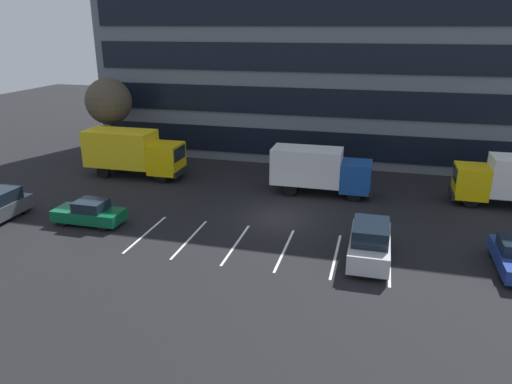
{
  "coord_description": "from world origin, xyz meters",
  "views": [
    {
      "loc": [
        5.94,
        -27.91,
        11.73
      ],
      "look_at": [
        -1.56,
        0.67,
        1.4
      ],
      "focal_mm": 33.68,
      "sensor_mm": 36.0,
      "label": 1
    }
  ],
  "objects": [
    {
      "name": "office_building",
      "position": [
        0.0,
        17.95,
        10.8
      ],
      "size": [
        39.61,
        11.32,
        21.6
      ],
      "color": "slate",
      "rests_on": "ground_plane"
    },
    {
      "name": "lot_markings",
      "position": [
        -0.0,
        -4.39,
        0.0
      ],
      "size": [
        14.14,
        5.4,
        0.01
      ],
      "color": "silver",
      "rests_on": "ground_plane"
    },
    {
      "name": "sedan_forest",
      "position": [
        -11.01,
        -3.88,
        0.73
      ],
      "size": [
        4.33,
        1.81,
        1.55
      ],
      "color": "#0C5933",
      "rests_on": "ground_plane"
    },
    {
      "name": "box_truck_blue",
      "position": [
        1.93,
        5.35,
        1.89
      ],
      "size": [
        7.23,
        2.4,
        3.35
      ],
      "color": "#194799",
      "rests_on": "ground_plane"
    },
    {
      "name": "ground_plane",
      "position": [
        0.0,
        0.0,
        0.0
      ],
      "size": [
        120.0,
        120.0,
        0.0
      ],
      "primitive_type": "plane",
      "color": "black"
    },
    {
      "name": "bare_tree",
      "position": [
        -17.0,
        9.22,
        5.44
      ],
      "size": [
        3.97,
        3.97,
        7.44
      ],
      "color": "#473323",
      "rests_on": "ground_plane"
    },
    {
      "name": "suv_charcoal",
      "position": [
        -16.9,
        -4.66,
        0.92
      ],
      "size": [
        1.78,
        4.2,
        1.9
      ],
      "color": "#474C51",
      "rests_on": "ground_plane"
    },
    {
      "name": "box_truck_yellow_all",
      "position": [
        -13.22,
        5.86,
        2.1
      ],
      "size": [
        8.05,
        2.67,
        3.73
      ],
      "color": "yellow",
      "rests_on": "ground_plane"
    },
    {
      "name": "suv_silver",
      "position": [
        5.92,
        -4.56,
        1.05
      ],
      "size": [
        2.04,
        4.81,
        2.18
      ],
      "color": "silver",
      "rests_on": "ground_plane"
    }
  ]
}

